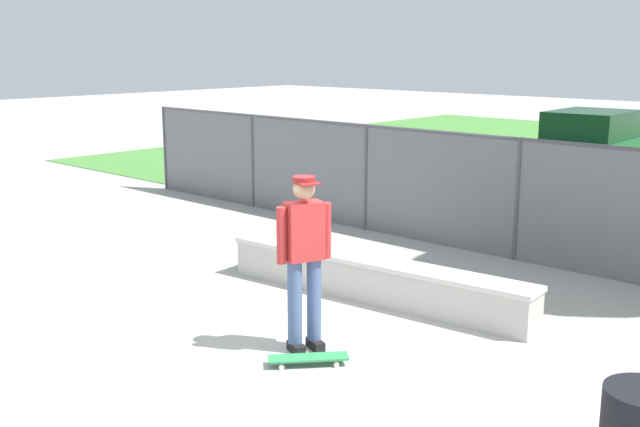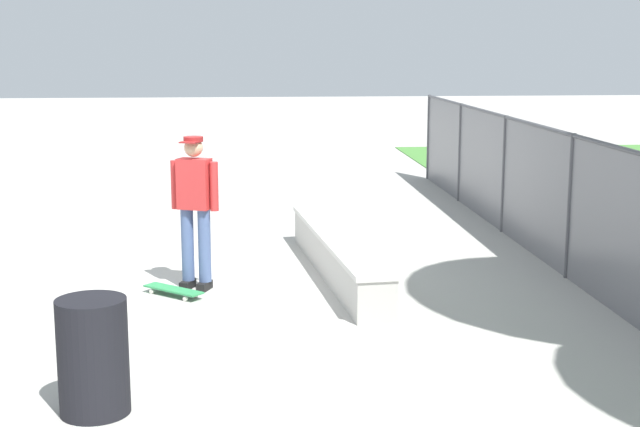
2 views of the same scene
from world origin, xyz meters
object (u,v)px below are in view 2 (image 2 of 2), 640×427
skateboarder (195,205)px  skateboard (173,290)px  trash_bin (93,356)px  concrete_ledge (338,255)px

skateboarder → skateboard: (0.30, -0.26, -0.96)m
skateboard → trash_bin: 3.43m
concrete_ledge → skateboard: (0.79, -2.02, -0.19)m
concrete_ledge → skateboarder: 1.98m
concrete_ledge → trash_bin: trash_bin is taller
concrete_ledge → skateboard: 2.18m
skateboarder → skateboard: size_ratio=2.50×
concrete_ledge → skateboarder: size_ratio=2.33×
trash_bin → skateboard: bearing=173.7°
skateboard → skateboarder: bearing=138.8°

